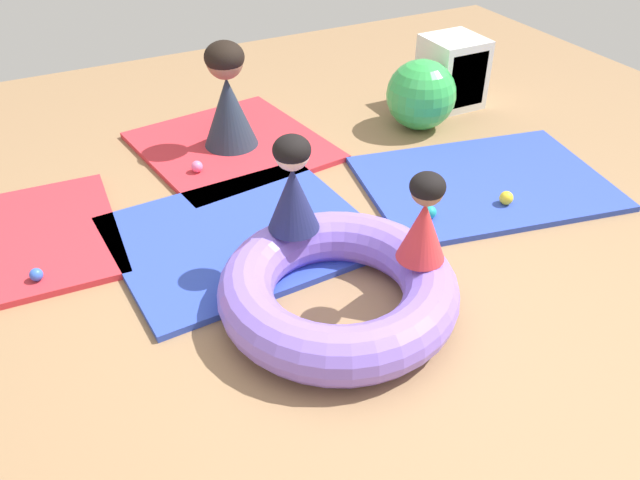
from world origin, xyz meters
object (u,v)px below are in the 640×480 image
at_px(adult_seated, 228,96).
at_px(play_ball_red, 223,117).
at_px(child_in_navy, 293,185).
at_px(play_ball_blue, 36,275).
at_px(child_in_red, 424,218).
at_px(play_ball_yellow, 506,198).
at_px(storage_cube, 454,73).
at_px(inflatable_cushion, 338,289).
at_px(play_ball_pink, 197,167).
at_px(play_ball_teal, 430,212).
at_px(exercise_ball_large, 421,95).

distance_m(adult_seated, play_ball_red, 0.50).
distance_m(child_in_navy, play_ball_blue, 1.47).
bearing_deg(child_in_red, child_in_navy, 132.66).
relative_size(child_in_navy, play_ball_yellow, 6.16).
xyz_separation_m(adult_seated, storage_cube, (1.91, -0.09, -0.13)).
bearing_deg(play_ball_red, inflatable_cushion, -95.56).
relative_size(play_ball_blue, play_ball_pink, 0.90).
bearing_deg(play_ball_red, play_ball_yellow, -58.62).
xyz_separation_m(play_ball_blue, play_ball_teal, (2.23, -0.46, 0.00)).
height_order(inflatable_cushion, play_ball_pink, inflatable_cushion).
relative_size(play_ball_pink, exercise_ball_large, 0.15).
xyz_separation_m(child_in_navy, play_ball_yellow, (1.45, -0.05, -0.46)).
relative_size(adult_seated, play_ball_pink, 9.53).
bearing_deg(inflatable_cushion, play_ball_pink, 97.02).
bearing_deg(child_in_navy, play_ball_pink, -58.35).
bearing_deg(play_ball_teal, child_in_navy, -177.77).
distance_m(play_ball_yellow, storage_cube, 1.63).
height_order(inflatable_cushion, child_in_red, child_in_red).
distance_m(inflatable_cushion, exercise_ball_large, 2.27).
bearing_deg(play_ball_yellow, play_ball_pink, 141.42).
bearing_deg(child_in_navy, play_ball_blue, 3.54).
distance_m(adult_seated, play_ball_yellow, 2.03).
bearing_deg(play_ball_yellow, storage_cube, 65.93).
bearing_deg(exercise_ball_large, child_in_navy, -143.79).
relative_size(adult_seated, play_ball_yellow, 8.76).
xyz_separation_m(play_ball_red, play_ball_teal, (0.66, -1.85, -0.01)).
relative_size(play_ball_yellow, play_ball_red, 0.95).
xyz_separation_m(inflatable_cushion, storage_cube, (2.07, 1.85, 0.14)).
distance_m(play_ball_red, play_ball_teal, 1.96).
bearing_deg(play_ball_red, play_ball_teal, -70.38).
bearing_deg(storage_cube, play_ball_blue, -164.67).
xyz_separation_m(adult_seated, play_ball_teal, (0.73, -1.48, -0.33)).
height_order(play_ball_yellow, play_ball_teal, play_ball_yellow).
xyz_separation_m(inflatable_cushion, play_ball_yellow, (1.41, 0.37, -0.06)).
bearing_deg(play_ball_blue, play_ball_yellow, -11.21).
xyz_separation_m(child_in_navy, play_ball_pink, (-0.16, 1.23, -0.46)).
distance_m(play_ball_pink, exercise_ball_large, 1.80).
xyz_separation_m(play_ball_teal, exercise_ball_large, (0.71, 1.16, 0.19)).
bearing_deg(play_ball_red, child_in_red, -85.73).
height_order(play_ball_pink, exercise_ball_large, exercise_ball_large).
height_order(child_in_red, storage_cube, child_in_red).
relative_size(play_ball_teal, storage_cube, 0.15).
relative_size(inflatable_cushion, play_ball_pink, 15.14).
bearing_deg(play_ball_teal, exercise_ball_large, 58.66).
height_order(inflatable_cushion, adult_seated, adult_seated).
distance_m(play_ball_blue, exercise_ball_large, 3.02).
bearing_deg(child_in_red, play_ball_pink, 111.27).
bearing_deg(adult_seated, child_in_navy, 52.80).
distance_m(child_in_red, play_ball_teal, 0.86).
xyz_separation_m(child_in_red, play_ball_red, (-0.18, 2.42, -0.43)).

